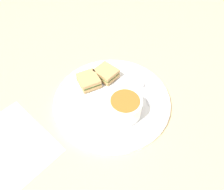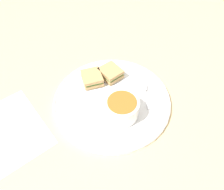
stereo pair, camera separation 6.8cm
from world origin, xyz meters
name	(u,v)px [view 1 (the left image)]	position (x,y,z in m)	size (l,w,h in m)	color
ground_plane	(112,101)	(0.00, 0.00, 0.00)	(2.40, 2.40, 0.00)	#D1B27F
plate	(112,100)	(0.00, 0.00, 0.01)	(0.37, 0.37, 0.02)	white
soup_bowl	(125,107)	(-0.01, 0.07, 0.05)	(0.10, 0.10, 0.06)	white
spoon	(142,85)	(-0.11, -0.01, 0.02)	(0.04, 0.11, 0.01)	silver
sandwich_half_near	(106,73)	(-0.02, -0.10, 0.03)	(0.08, 0.09, 0.03)	tan
sandwich_half_far	(89,81)	(0.04, -0.09, 0.03)	(0.06, 0.07, 0.03)	tan
menu_sheet	(6,149)	(0.33, 0.02, 0.00)	(0.29, 0.31, 0.00)	white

